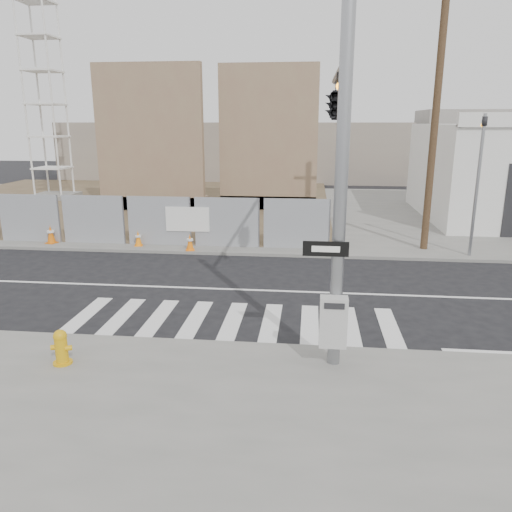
# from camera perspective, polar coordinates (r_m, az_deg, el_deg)

# --- Properties ---
(ground) EXTENTS (100.00, 100.00, 0.00)m
(ground) POSITION_cam_1_polar(r_m,az_deg,el_deg) (15.45, -1.24, -3.89)
(ground) COLOR black
(ground) RESTS_ON ground
(sidewalk_far) EXTENTS (50.00, 20.00, 0.12)m
(sidewalk_far) POSITION_cam_1_polar(r_m,az_deg,el_deg) (28.98, 2.36, 5.18)
(sidewalk_far) COLOR slate
(sidewalk_far) RESTS_ON ground
(signal_pole) EXTENTS (0.96, 5.87, 7.00)m
(signal_pole) POSITION_cam_1_polar(r_m,az_deg,el_deg) (12.46, 9.15, 13.79)
(signal_pole) COLOR gray
(signal_pole) RESTS_ON sidewalk_near
(far_signal_pole) EXTENTS (0.16, 0.20, 5.60)m
(far_signal_pole) POSITION_cam_1_polar(r_m,az_deg,el_deg) (20.10, 24.17, 9.38)
(far_signal_pole) COLOR gray
(far_signal_pole) RESTS_ON sidewalk_far
(chain_link_fence) EXTENTS (24.60, 0.04, 2.00)m
(chain_link_fence) POSITION_cam_1_polar(r_m,az_deg,el_deg) (23.18, -24.89, 3.97)
(chain_link_fence) COLOR gray
(chain_link_fence) RESTS_ON sidewalk_far
(concrete_wall_left) EXTENTS (6.00, 1.30, 8.00)m
(concrete_wall_left) POSITION_cam_1_polar(r_m,az_deg,el_deg) (29.03, -11.91, 11.49)
(concrete_wall_left) COLOR #7D5F4B
(concrete_wall_left) RESTS_ON sidewalk_far
(concrete_wall_right) EXTENTS (5.50, 1.30, 8.00)m
(concrete_wall_right) POSITION_cam_1_polar(r_m,az_deg,el_deg) (28.72, 1.42, 11.77)
(concrete_wall_right) COLOR #7D5F4B
(concrete_wall_right) RESTS_ON sidewalk_far
(crane_tower) EXTENTS (2.60, 2.60, 18.15)m
(crane_tower) POSITION_cam_1_polar(r_m,az_deg,el_deg) (35.97, -23.39, 20.29)
(crane_tower) COLOR slate
(crane_tower) RESTS_ON sidewalk_far
(utility_pole_right) EXTENTS (1.60, 0.28, 10.00)m
(utility_pole_right) POSITION_cam_1_polar(r_m,az_deg,el_deg) (20.51, 19.82, 14.72)
(utility_pole_right) COLOR #4D3824
(utility_pole_right) RESTS_ON sidewalk_far
(fire_hydrant) EXTENTS (0.52, 0.52, 0.75)m
(fire_hydrant) POSITION_cam_1_polar(r_m,az_deg,el_deg) (11.29, -21.37, -9.66)
(fire_hydrant) COLOR #CB940B
(fire_hydrant) RESTS_ON sidewalk_near
(traffic_cone_b) EXTENTS (0.49, 0.49, 0.77)m
(traffic_cone_b) POSITION_cam_1_polar(r_m,az_deg,el_deg) (22.50, -22.40, 2.31)
(traffic_cone_b) COLOR #D7610B
(traffic_cone_b) RESTS_ON sidewalk_far
(traffic_cone_c) EXTENTS (0.39, 0.39, 0.62)m
(traffic_cone_c) POSITION_cam_1_polar(r_m,az_deg,el_deg) (20.93, -13.31, 1.97)
(traffic_cone_c) COLOR orange
(traffic_cone_c) RESTS_ON sidewalk_far
(traffic_cone_d) EXTENTS (0.41, 0.41, 0.66)m
(traffic_cone_d) POSITION_cam_1_polar(r_m,az_deg,el_deg) (19.82, -7.56, 1.57)
(traffic_cone_d) COLOR orange
(traffic_cone_d) RESTS_ON sidewalk_far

